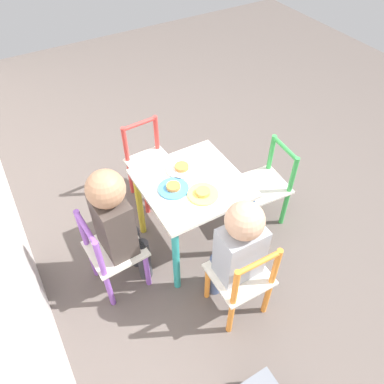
% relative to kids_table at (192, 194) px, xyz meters
% --- Properties ---
extents(ground_plane, '(6.00, 6.00, 0.00)m').
position_rel_kids_table_xyz_m(ground_plane, '(0.00, 0.00, -0.40)').
color(ground_plane, '#5B514C').
extents(kids_table, '(0.50, 0.50, 0.49)m').
position_rel_kids_table_xyz_m(kids_table, '(0.00, 0.00, 0.00)').
color(kids_table, silver).
rests_on(kids_table, ground_plane).
extents(chair_orange, '(0.26, 0.26, 0.52)m').
position_rel_kids_table_xyz_m(chair_orange, '(-0.48, 0.01, -0.14)').
color(chair_orange, silver).
rests_on(chair_orange, ground_plane).
extents(chair_purple, '(0.28, 0.28, 0.52)m').
position_rel_kids_table_xyz_m(chair_purple, '(-0.03, 0.48, -0.14)').
color(chair_purple, silver).
rests_on(chair_purple, ground_plane).
extents(chair_red, '(0.27, 0.27, 0.52)m').
position_rel_kids_table_xyz_m(chair_red, '(0.48, 0.03, -0.14)').
color(chair_red, silver).
rests_on(chair_red, ground_plane).
extents(chair_green, '(0.28, 0.28, 0.52)m').
position_rel_kids_table_xyz_m(chair_green, '(-0.04, -0.48, -0.14)').
color(chair_green, silver).
rests_on(chair_green, ground_plane).
extents(child_left, '(0.22, 0.20, 0.73)m').
position_rel_kids_table_xyz_m(child_left, '(-0.42, 0.01, 0.04)').
color(child_left, '#4C608E').
rests_on(child_left, ground_plane).
extents(child_back, '(0.21, 0.22, 0.77)m').
position_rel_kids_table_xyz_m(child_back, '(-0.03, 0.42, 0.07)').
color(child_back, '#38383D').
rests_on(child_back, ground_plane).
extents(plate_left, '(0.15, 0.15, 0.03)m').
position_rel_kids_table_xyz_m(plate_left, '(-0.11, 0.00, 0.10)').
color(plate_left, '#EADB66').
rests_on(plate_left, kids_table).
extents(plate_back, '(0.15, 0.15, 0.03)m').
position_rel_kids_table_xyz_m(plate_back, '(0.00, 0.11, 0.10)').
color(plate_back, '#4C9EE0').
rests_on(plate_back, kids_table).
extents(plate_right, '(0.16, 0.16, 0.03)m').
position_rel_kids_table_xyz_m(plate_right, '(0.11, 0.00, 0.10)').
color(plate_right, white).
rests_on(plate_right, kids_table).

